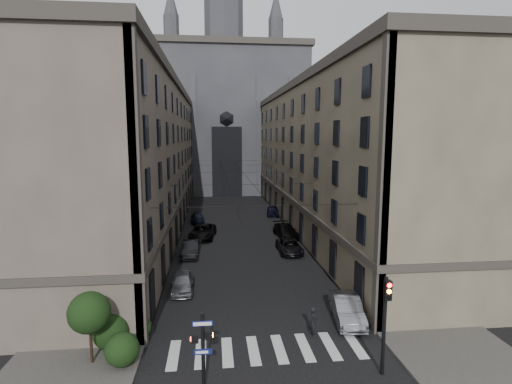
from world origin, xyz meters
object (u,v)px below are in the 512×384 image
object	(u,v)px
car_left_midfar	(203,232)
car_right_near	(347,309)
car_left_midnear	(190,249)
gothic_tower	(225,111)
pedestrian_signal_left	(203,347)
car_right_far	(273,211)
car_right_midnear	(289,246)
pedestrian	(313,322)
car_left_far	(197,218)
traffic_light_right	(385,314)
car_left_near	(183,282)
car_right_midfar	(286,231)

from	to	relation	value
car_left_midfar	car_right_near	distance (m)	24.81
car_left_midnear	gothic_tower	bearing A→B (deg)	84.27
pedestrian_signal_left	car_right_far	world-z (taller)	pedestrian_signal_left
gothic_tower	car_left_midfar	distance (m)	47.56
car_left_midfar	car_right_far	distance (m)	16.39
car_right_midnear	car_right_far	world-z (taller)	car_right_far
gothic_tower	pedestrian	distance (m)	70.84
car_left_midfar	car_left_far	xyz separation A→B (m)	(-0.96, 9.00, -0.18)
car_right_near	car_right_far	distance (m)	35.38
car_right_midnear	traffic_light_right	bearing A→B (deg)	-88.35
car_left_near	car_left_midfar	distance (m)	16.45
car_left_far	car_right_midfar	size ratio (longest dim) A/B	0.82
car_left_near	car_right_midfar	size ratio (longest dim) A/B	0.79
car_right_midnear	car_left_near	bearing A→B (deg)	-137.94
car_right_far	pedestrian_signal_left	bearing A→B (deg)	-96.43
car_right_midfar	pedestrian	bearing A→B (deg)	-103.64
car_left_midfar	car_right_midnear	xyz separation A→B (m)	(9.17, -7.04, -0.12)
car_right_midfar	pedestrian	distance (m)	24.22
traffic_light_right	car_right_near	world-z (taller)	traffic_light_right
car_left_midfar	car_right_near	bearing A→B (deg)	-58.94
car_right_near	car_right_midnear	bearing A→B (deg)	100.59
car_left_far	car_right_near	bearing A→B (deg)	-77.30
gothic_tower	car_left_midnear	world-z (taller)	gothic_tower
gothic_tower	car_right_near	size ratio (longest dim) A/B	11.78
car_left_near	pedestrian	xyz separation A→B (m)	(8.46, -8.10, 0.21)
gothic_tower	pedestrian_signal_left	world-z (taller)	gothic_tower
car_right_midfar	car_left_near	bearing A→B (deg)	-132.21
car_left_midnear	car_left_far	world-z (taller)	car_left_midnear
traffic_light_right	car_right_far	world-z (taller)	traffic_light_right
car_right_midnear	pedestrian	distance (m)	17.58
car_left_midnear	car_right_far	distance (m)	22.84
pedestrian_signal_left	gothic_tower	bearing A→B (deg)	87.26
car_left_midnear	car_right_near	bearing A→B (deg)	-54.54
car_left_near	car_right_near	bearing A→B (deg)	-30.67
car_left_midfar	pedestrian	distance (m)	25.56
car_left_near	car_right_near	size ratio (longest dim) A/B	0.86
car_right_midnear	pedestrian	size ratio (longest dim) A/B	2.70
car_right_midfar	pedestrian	world-z (taller)	pedestrian
gothic_tower	car_left_midnear	xyz separation A→B (m)	(-5.29, -51.30, -17.03)
gothic_tower	car_right_midnear	distance (m)	54.27
car_right_midnear	gothic_tower	bearing A→B (deg)	95.55
pedestrian_signal_left	car_left_far	world-z (taller)	pedestrian_signal_left
car_left_near	car_right_far	world-z (taller)	car_right_far
car_left_near	car_right_midfar	world-z (taller)	car_right_midfar
car_left_midfar	car_right_midfar	world-z (taller)	car_left_midfar
car_right_midfar	car_right_near	bearing A→B (deg)	-97.18
gothic_tower	car_right_midfar	bearing A→B (deg)	-82.60
car_left_far	car_left_near	bearing A→B (deg)	-96.90
traffic_light_right	pedestrian	xyz separation A→B (m)	(-2.55, 4.30, -2.36)
gothic_tower	car_right_far	xyz separation A→B (m)	(6.20, -31.56, -17.05)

